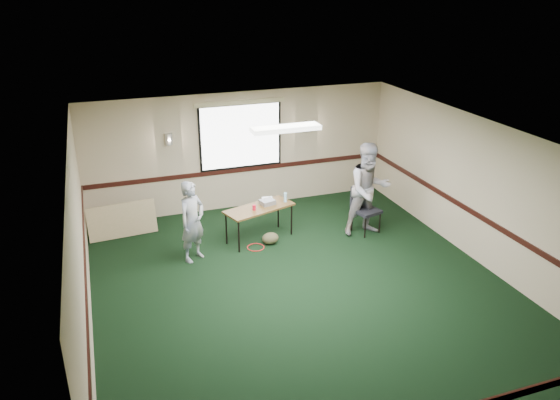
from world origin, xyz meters
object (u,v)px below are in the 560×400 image
object	(u,v)px
folding_table	(259,210)
person_right	(369,190)
projector	(267,202)
conference_chair	(364,205)
person_left	(192,221)

from	to	relation	value
folding_table	person_right	world-z (taller)	person_right
folding_table	projector	size ratio (longest dim) A/B	5.45
folding_table	person_right	bearing A→B (deg)	-30.02
projector	conference_chair	distance (m)	2.04
person_left	person_right	xyz separation A→B (m)	(3.64, -0.07, 0.19)
conference_chair	folding_table	bearing A→B (deg)	156.96
folding_table	person_right	xyz separation A→B (m)	(2.21, -0.47, 0.32)
projector	folding_table	bearing A→B (deg)	-168.97
folding_table	conference_chair	distance (m)	2.22
person_left	person_right	distance (m)	3.65
folding_table	conference_chair	size ratio (longest dim) A/B	1.54
folding_table	person_left	size ratio (longest dim) A/B	0.97
projector	person_right	bearing A→B (deg)	-29.22
person_right	projector	bearing A→B (deg)	165.53
conference_chair	projector	bearing A→B (deg)	153.55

